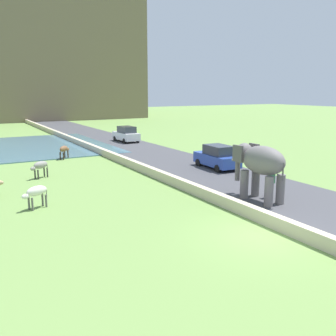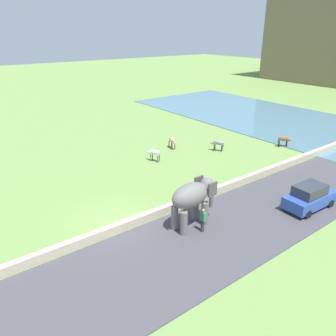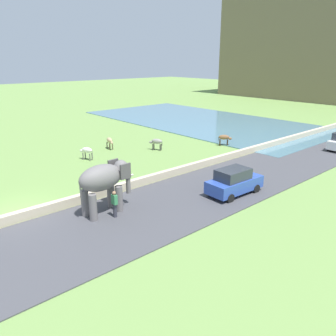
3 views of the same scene
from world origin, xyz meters
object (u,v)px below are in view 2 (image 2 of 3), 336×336
object	(u,v)px
cow_tan	(172,141)
cow_brown	(284,139)
person_beside_elephant	(203,220)
car_blue	(310,197)
elephant	(193,197)
cow_grey	(218,143)
cow_white	(154,153)

from	to	relation	value
cow_tan	cow_brown	world-z (taller)	same
person_beside_elephant	car_blue	xyz separation A→B (m)	(2.24, 7.82, 0.03)
elephant	cow_brown	size ratio (longest dim) A/B	2.83
person_beside_elephant	car_blue	size ratio (longest dim) A/B	0.40
cow_tan	cow_brown	bearing A→B (deg)	55.36
person_beside_elephant	cow_grey	distance (m)	14.94
cow_brown	cow_grey	xyz separation A→B (m)	(-3.25, -6.41, 0.00)
elephant	car_blue	bearing A→B (deg)	68.07
cow_grey	person_beside_elephant	bearing A→B (deg)	-48.45
elephant	person_beside_elephant	world-z (taller)	elephant
car_blue	cow_brown	world-z (taller)	car_blue
elephant	person_beside_elephant	size ratio (longest dim) A/B	2.14
elephant	cow_white	bearing A→B (deg)	157.06
cow_tan	car_blue	bearing A→B (deg)	-0.52
cow_tan	cow_grey	bearing A→B (deg)	43.47
person_beside_elephant	cow_brown	size ratio (longest dim) A/B	1.32
person_beside_elephant	elephant	bearing A→B (deg)	-178.11
car_blue	person_beside_elephant	bearing A→B (deg)	-106.02
car_blue	cow_brown	bearing A→B (deg)	132.34
elephant	cow_grey	bearing A→B (deg)	128.75
person_beside_elephant	cow_grey	xyz separation A→B (m)	(-9.91, 11.18, -0.04)
cow_white	cow_grey	bearing A→B (deg)	77.21
person_beside_elephant	cow_grey	bearing A→B (deg)	131.55
cow_brown	cow_tan	bearing A→B (deg)	-124.64
cow_white	cow_tan	distance (m)	3.99
car_blue	cow_white	world-z (taller)	car_blue
car_blue	cow_grey	world-z (taller)	car_blue
car_blue	cow_white	xyz separation A→B (m)	(-13.68, -3.39, -0.06)
cow_grey	elephant	bearing A→B (deg)	-51.25
car_blue	cow_grey	size ratio (longest dim) A/B	2.96
cow_grey	cow_white	bearing A→B (deg)	-102.79
person_beside_elephant	car_blue	distance (m)	8.13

